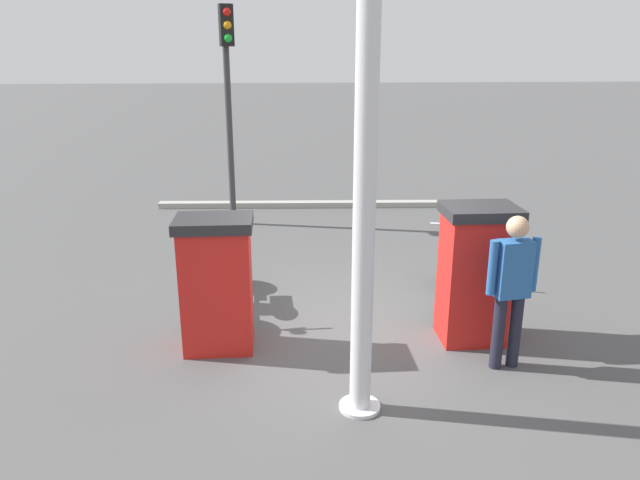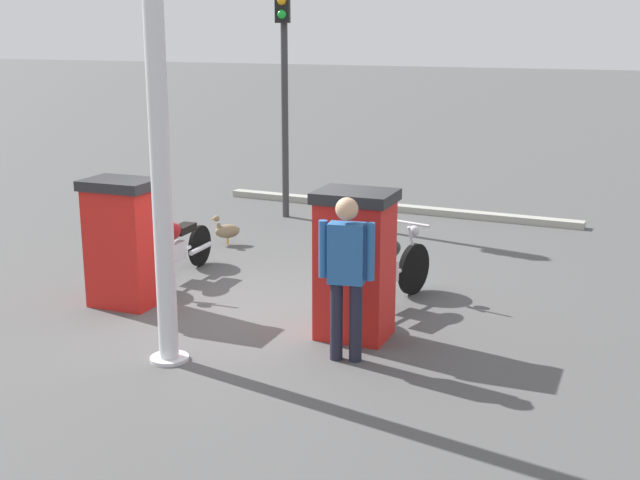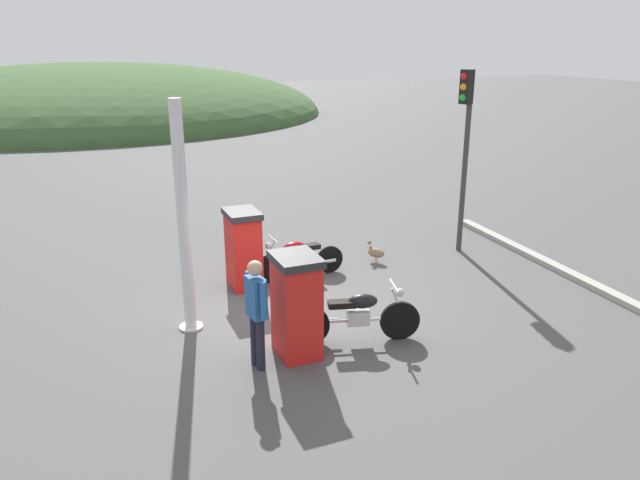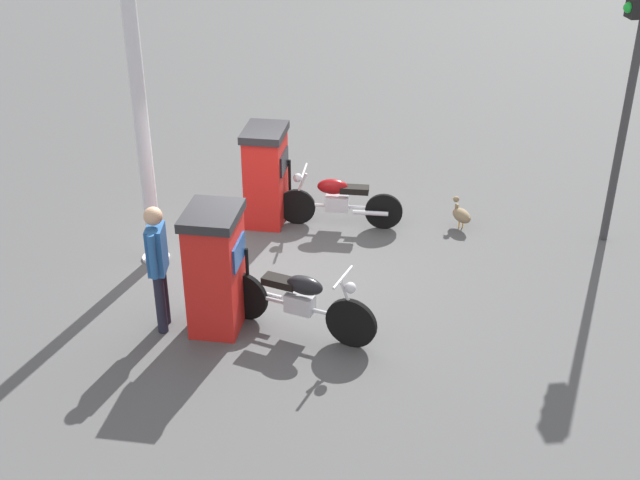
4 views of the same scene
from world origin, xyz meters
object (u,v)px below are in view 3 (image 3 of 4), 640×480
canopy_support_pole (184,224)px  motorcycle_far_pump (298,257)px  roadside_traffic_light (465,132)px  fuel_pump_near (297,305)px  motorcycle_near_pump (357,315)px  wandering_duck (376,252)px  attendant_person (256,307)px  fuel_pump_far (244,248)px

canopy_support_pole → motorcycle_far_pump: bearing=30.0°
roadside_traffic_light → fuel_pump_near: bearing=-148.6°
fuel_pump_near → roadside_traffic_light: (5.16, 3.15, 1.94)m
motorcycle_far_pump → roadside_traffic_light: roadside_traffic_light is taller
fuel_pump_near → motorcycle_near_pump: bearing=0.4°
motorcycle_near_pump → wandering_duck: (2.02, 3.20, -0.24)m
roadside_traffic_light → attendant_person: bearing=-150.6°
fuel_pump_near → attendant_person: 0.71m
fuel_pump_far → canopy_support_pole: (-1.36, -1.45, 1.06)m
motorcycle_near_pump → canopy_support_pole: (-2.40, 1.52, 1.38)m
motorcycle_near_pump → roadside_traffic_light: (4.12, 3.14, 2.31)m
motorcycle_far_pump → roadside_traffic_light: size_ratio=0.48×
fuel_pump_far → motorcycle_near_pump: 3.17m
fuel_pump_far → wandering_duck: size_ratio=3.26×
fuel_pump_far → motorcycle_far_pump: bearing=-0.5°
motorcycle_near_pump → canopy_support_pole: size_ratio=0.54×
motorcycle_near_pump → attendant_person: size_ratio=1.23×
motorcycle_near_pump → motorcycle_far_pump: 2.97m
motorcycle_near_pump → roadside_traffic_light: roadside_traffic_light is taller
attendant_person → wandering_duck: bearing=41.9°
fuel_pump_near → fuel_pump_far: fuel_pump_near is taller
motorcycle_near_pump → wandering_duck: motorcycle_near_pump is taller
motorcycle_far_pump → wandering_duck: (1.92, 0.23, -0.23)m
attendant_person → fuel_pump_far: bearing=77.7°
motorcycle_near_pump → canopy_support_pole: canopy_support_pole is taller
fuel_pump_near → canopy_support_pole: bearing=131.8°
fuel_pump_near → roadside_traffic_light: bearing=31.4°
fuel_pump_near → roadside_traffic_light: 6.35m
motorcycle_far_pump → canopy_support_pole: bearing=-150.0°
attendant_person → wandering_duck: (3.74, 3.35, -0.75)m
motorcycle_far_pump → roadside_traffic_light: 4.64m
motorcycle_far_pump → wandering_duck: 1.95m
fuel_pump_near → fuel_pump_far: bearing=90.0°
fuel_pump_far → roadside_traffic_light: bearing=1.8°
wandering_duck → roadside_traffic_light: roadside_traffic_light is taller
motorcycle_far_pump → roadside_traffic_light: (4.02, 0.17, 2.31)m
attendant_person → roadside_traffic_light: bearing=29.4°
fuel_pump_far → attendant_person: attendant_person is taller
motorcycle_far_pump → attendant_person: (-1.82, -3.12, 0.52)m
canopy_support_pole → fuel_pump_near: bearing=-48.2°
motorcycle_near_pump → wandering_duck: 3.79m
motorcycle_near_pump → attendant_person: bearing=-174.8°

